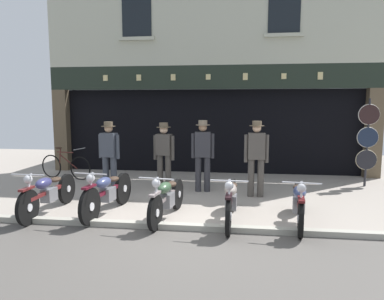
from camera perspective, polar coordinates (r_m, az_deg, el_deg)
name	(u,v)px	position (r m, az deg, el deg)	size (l,w,h in m)	color
ground	(173,258)	(5.27, -3.13, -16.97)	(22.04, 22.00, 0.18)	gray
shop_facade	(213,116)	(12.74, 3.46, 5.56)	(10.34, 4.42, 6.48)	black
motorcycle_left	(48,192)	(7.52, -22.14, -6.34)	(0.62, 2.07, 0.91)	black
motorcycle_center_left	(107,192)	(7.14, -13.46, -6.60)	(0.62, 2.08, 0.94)	black
motorcycle_center	(167,197)	(6.66, -4.06, -7.61)	(0.62, 1.92, 0.91)	black
motorcycle_center_right	(231,199)	(6.52, 6.29, -7.89)	(0.62, 2.06, 0.92)	black
motorcycle_right	(299,202)	(6.65, 16.82, -7.95)	(0.62, 2.00, 0.90)	black
salesman_left	(109,153)	(8.78, -13.19, -0.54)	(0.55, 0.33, 1.73)	#3D424C
shopkeeper_center	(164,152)	(9.05, -4.54, -0.28)	(0.56, 0.36, 1.68)	#47423D
salesman_right	(203,152)	(8.63, 1.74, -0.35)	(0.56, 0.35, 1.76)	#2D2D33
assistant_far_right	(256,155)	(8.27, 10.31, -0.79)	(0.56, 0.34, 1.76)	#47423D
tyre_sign_pole	(368,138)	(10.21, 26.43, 1.73)	(0.53, 0.06, 2.29)	#232328
advert_board_near	(134,119)	(11.60, -9.28, 4.96)	(0.74, 0.03, 0.96)	beige
leaning_bicycle	(65,166)	(10.90, -19.73, -2.42)	(1.68, 0.56, 0.93)	black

